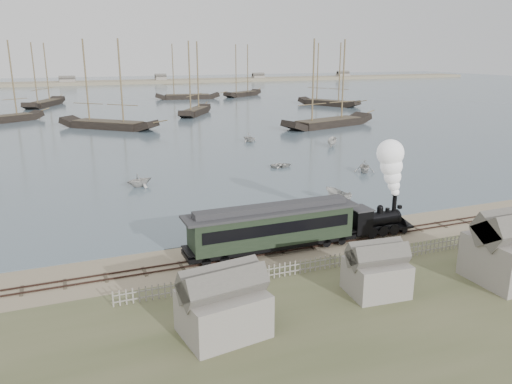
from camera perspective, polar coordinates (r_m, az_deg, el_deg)
name	(u,v)px	position (r m, az deg, el deg)	size (l,w,h in m)	color
ground	(281,241)	(46.73, 2.91, -5.63)	(600.00, 600.00, 0.00)	tan
harbor_water	(102,96)	(210.91, -17.20, 10.41)	(600.00, 336.00, 0.06)	#4D606E
rail_track	(291,248)	(45.04, 3.99, -6.44)	(120.00, 1.80, 0.16)	#34221C
picket_fence_west	(242,284)	(38.51, -1.57, -10.48)	(19.00, 0.10, 1.20)	gray
picket_fence_east	(445,251)	(47.61, 20.74, -6.27)	(15.00, 0.10, 1.20)	gray
shed_left	(224,333)	(32.53, -3.73, -15.82)	(5.00, 4.00, 4.10)	gray
shed_mid	(375,293)	(38.21, 13.44, -11.17)	(4.00, 3.50, 3.60)	gray
shed_right	(509,279)	(43.88, 26.97, -8.89)	(6.00, 5.00, 5.10)	gray
far_spit	(87,85)	(290.50, -18.72, 11.55)	(500.00, 20.00, 1.80)	gray
locomotive	(389,193)	(48.93, 14.98, -0.14)	(7.07, 2.64, 8.81)	black
passenger_coach	(272,226)	(43.48, 1.86, -3.93)	(15.68, 3.02, 3.81)	black
beached_dinghy	(237,245)	(44.75, -2.20, -6.05)	(3.96, 2.83, 0.82)	#BAB7B1
rowboat_1	(139,180)	(66.55, -13.20, 1.36)	(3.46, 2.98, 1.82)	#BAB7B1
rowboat_2	(338,196)	(58.84, 9.39, -0.45)	(3.96, 1.49, 1.53)	#BAB7B1
rowboat_3	(281,165)	(76.11, 2.91, 3.10)	(3.31, 2.36, 0.69)	#BAB7B1
rowboat_4	(364,166)	(74.24, 12.29, 2.88)	(3.43, 2.96, 1.81)	#BAB7B1
rowboat_5	(332,142)	(94.20, 8.66, 5.66)	(4.06, 1.53, 1.57)	#BAB7B1
rowboat_7	(249,138)	(97.72, -0.78, 6.24)	(3.21, 2.77, 1.69)	#BAB7B1
schooner_2	(105,84)	(119.32, -16.87, 11.73)	(24.30, 5.61, 20.00)	black
schooner_3	(194,78)	(141.42, -7.08, 12.79)	(18.83, 4.35, 20.00)	black
schooner_4	(330,83)	(118.86, 8.45, 12.20)	(25.72, 5.94, 20.00)	black
schooner_5	(329,74)	(166.80, 8.40, 13.17)	(21.70, 5.01, 20.00)	black
schooner_7	(41,75)	(176.97, -23.33, 12.23)	(23.30, 5.38, 20.00)	black
schooner_8	(187,72)	(190.23, -7.92, 13.48)	(23.56, 5.44, 20.00)	black
schooner_9	(243,70)	(201.15, -1.55, 13.73)	(20.16, 4.65, 20.00)	black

